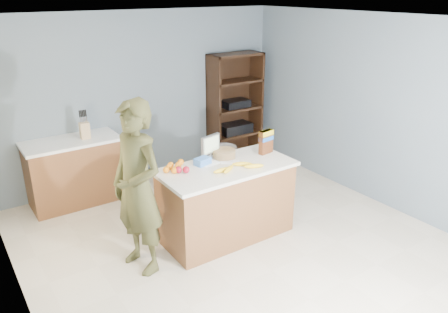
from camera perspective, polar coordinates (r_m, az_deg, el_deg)
floor at (r=5.14m, az=2.24°, el=-11.65°), size 4.50×5.00×0.02m
walls at (r=4.46m, az=2.55°, el=6.47°), size 4.52×5.02×2.51m
counter_peninsula at (r=5.14m, az=0.32°, el=-6.25°), size 1.56×0.76×0.90m
back_cabinet at (r=6.27m, az=-18.92°, el=-1.83°), size 1.24×0.62×0.90m
shelving_unit at (r=7.38m, az=1.23°, el=6.15°), size 0.90×0.40×1.80m
person at (r=4.45m, az=-11.22°, el=-4.10°), size 0.58×0.75×1.82m
knife_block at (r=6.09m, az=-17.74°, el=3.32°), size 0.12×0.10×0.31m
envelopes at (r=5.01m, az=-0.45°, el=-0.85°), size 0.46×0.25×0.00m
bananas at (r=4.84m, az=1.68°, el=-1.42°), size 0.59×0.27×0.05m
apples at (r=4.76m, az=-5.46°, el=-1.73°), size 0.15×0.12×0.08m
oranges at (r=4.85m, az=-6.50°, el=-1.38°), size 0.31×0.24×0.07m
blue_carton at (r=4.96m, az=-2.83°, el=-0.63°), size 0.20×0.16×0.08m
salad_bowl at (r=5.17m, az=0.02°, el=0.52°), size 0.30×0.30×0.13m
tv at (r=5.11m, az=-1.77°, el=1.46°), size 0.28×0.12×0.28m
cereal_box at (r=5.28m, az=5.51°, el=2.15°), size 0.20×0.10×0.29m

